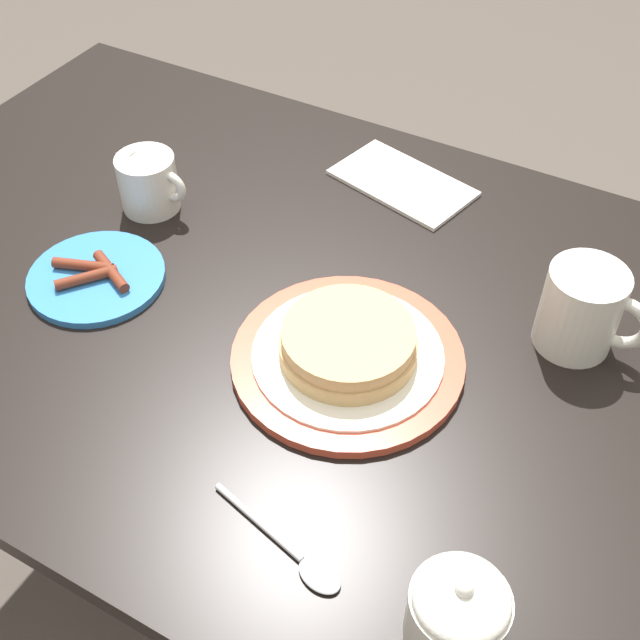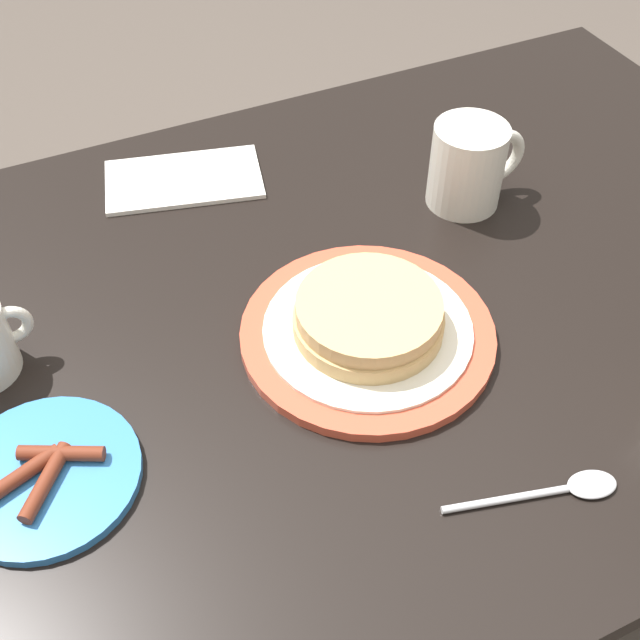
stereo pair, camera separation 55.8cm
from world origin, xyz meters
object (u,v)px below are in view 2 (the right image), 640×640
object	(u,v)px
pancake_plate	(368,325)
coffee_mug	(470,164)
napkin	(184,179)
spoon	(563,489)
side_plate_bacon	(45,475)

from	to	relation	value
pancake_plate	coffee_mug	xyz separation A→B (m)	(0.22, 0.16, 0.03)
pancake_plate	coffee_mug	size ratio (longest dim) A/B	2.11
pancake_plate	coffee_mug	bearing A→B (deg)	35.89
pancake_plate	napkin	size ratio (longest dim) A/B	1.22
pancake_plate	spoon	size ratio (longest dim) A/B	1.65
napkin	coffee_mug	bearing A→B (deg)	-31.08
coffee_mug	spoon	world-z (taller)	coffee_mug
pancake_plate	napkin	xyz separation A→B (m)	(-0.09, 0.34, -0.02)
side_plate_bacon	coffee_mug	bearing A→B (deg)	18.65
napkin	side_plate_bacon	bearing A→B (deg)	-124.09
spoon	coffee_mug	bearing A→B (deg)	70.00
pancake_plate	napkin	world-z (taller)	pancake_plate
coffee_mug	side_plate_bacon	bearing A→B (deg)	-161.35
side_plate_bacon	spoon	distance (m)	0.46
side_plate_bacon	napkin	world-z (taller)	side_plate_bacon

